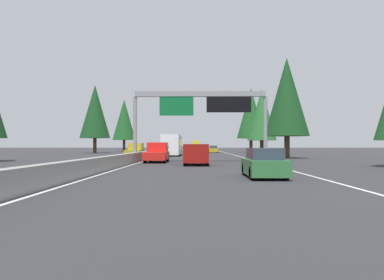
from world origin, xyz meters
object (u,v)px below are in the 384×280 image
conifer_right_far (251,113)px  conifer_left_far (124,120)px  sign_gantry_overhead (202,106)px  sedan_far_center (213,149)px  sedan_near_center (197,150)px  box_truck_far_left (196,145)px  sedan_distant_a (264,164)px  conifer_left_mid (95,112)px  bus_far_right (172,144)px  conifer_right_mid (262,115)px  pickup_mid_right (157,152)px  oncoming_near (135,150)px  conifer_right_near (287,97)px  minivan_mid_left (196,153)px

conifer_right_far → conifer_left_far: bearing=65.7°
sign_gantry_overhead → sedan_far_center: sign_gantry_overhead is taller
sedan_near_center → conifer_right_far: bearing=-44.7°
sign_gantry_overhead → box_truck_far_left: sign_gantry_overhead is taller
conifer_left_far → box_truck_far_left: bearing=-39.1°
sedan_distant_a → sedan_far_center: same height
sedan_near_center → conifer_left_mid: (4.58, 20.30, 7.59)m
bus_far_right → conifer_right_mid: conifer_right_mid is taller
pickup_mid_right → sedan_near_center: size_ratio=1.27×
oncoming_near → conifer_right_near: conifer_right_near is taller
sedan_far_center → minivan_mid_left: size_ratio=0.88×
pickup_mid_right → conifer_right_mid: conifer_right_mid is taller
oncoming_near → minivan_mid_left: bearing=21.1°
box_truck_far_left → conifer_right_mid: conifer_right_mid is taller
sedan_near_center → box_truck_far_left: size_ratio=0.52×
sedan_far_center → box_truck_far_left: bearing=5.3°
sedan_distant_a → box_truck_far_left: (101.39, 3.60, 0.93)m
conifer_right_near → conifer_right_far: bearing=-1.2°
sedan_distant_a → conifer_left_far: (79.16, 21.68, 7.28)m
pickup_mid_right → conifer_right_far: (48.05, -15.56, 7.58)m
minivan_mid_left → conifer_right_far: bearing=-12.5°
sedan_distant_a → pickup_mid_right: bearing=22.1°
sign_gantry_overhead → conifer_left_far: (61.83, 18.81, 2.64)m
bus_far_right → conifer_right_mid: (4.36, -14.34, 4.83)m
sedan_far_center → conifer_left_mid: size_ratio=0.32×
box_truck_far_left → bus_far_right: bearing=176.8°
oncoming_near → conifer_left_far: bearing=-167.6°
conifer_left_mid → bus_far_right: bearing=-137.9°
conifer_right_far → conifer_left_mid: 32.92m
sign_gantry_overhead → bus_far_right: bearing=10.6°
pickup_mid_right → conifer_left_far: bearing=13.3°
sign_gantry_overhead → pickup_mid_right: sign_gantry_overhead is taller
box_truck_far_left → conifer_left_far: conifer_left_far is taller
pickup_mid_right → sedan_near_center: (36.14, -3.77, -0.23)m
oncoming_near → conifer_left_far: 46.91m
conifer_right_far → conifer_left_far: size_ratio=1.07×
sedan_near_center → sedan_far_center: (7.78, -3.43, 0.00)m
sedan_distant_a → conifer_right_near: (28.34, -7.67, 6.81)m
pickup_mid_right → conifer_right_mid: size_ratio=0.52×
conifer_right_far → sedan_far_center: bearing=116.3°
pickup_mid_right → bus_far_right: size_ratio=0.49×
sedan_distant_a → conifer_left_far: bearing=15.3°
box_truck_far_left → sedan_distant_a: bearing=-178.0°
minivan_mid_left → sign_gantry_overhead: bearing=-6.1°
sedan_distant_a → sedan_far_center: (61.46, -0.09, 0.00)m
conifer_right_near → sedan_far_center: bearing=12.9°
conifer_right_mid → conifer_left_mid: bearing=65.6°
sedan_near_center → conifer_left_far: size_ratio=0.34×
sedan_distant_a → conifer_right_far: conifer_right_far is taller
bus_far_right → sedan_far_center: bearing=-18.4°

